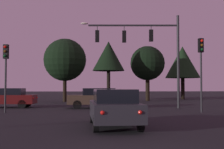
{
  "coord_description": "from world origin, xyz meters",
  "views": [
    {
      "loc": [
        -0.95,
        -6.33,
        1.61
      ],
      "look_at": [
        1.02,
        19.21,
        2.65
      ],
      "focal_mm": 49.61,
      "sensor_mm": 36.0,
      "label": 1
    }
  ],
  "objects_px": {
    "traffic_signal_mast_arm": "(147,44)",
    "car_crossing_left": "(97,98)",
    "car_crossing_right": "(6,97)",
    "tree_right_cluster": "(65,60)",
    "traffic_light_corner_right": "(201,60)",
    "traffic_light_corner_left": "(6,64)",
    "tree_center_horizon": "(183,62)",
    "car_nearside_lane": "(114,107)",
    "tree_lot_edge": "(147,63)",
    "tree_behind_sign": "(109,56)"
  },
  "relations": [
    {
      "from": "traffic_signal_mast_arm",
      "to": "car_crossing_left",
      "type": "bearing_deg",
      "value": 173.0
    },
    {
      "from": "car_crossing_left",
      "to": "car_crossing_right",
      "type": "bearing_deg",
      "value": 172.12
    },
    {
      "from": "traffic_signal_mast_arm",
      "to": "tree_right_cluster",
      "type": "distance_m",
      "value": 13.0
    },
    {
      "from": "traffic_light_corner_right",
      "to": "car_crossing_left",
      "type": "distance_m",
      "value": 8.33
    },
    {
      "from": "traffic_signal_mast_arm",
      "to": "traffic_light_corner_left",
      "type": "distance_m",
      "value": 10.39
    },
    {
      "from": "traffic_light_corner_right",
      "to": "tree_center_horizon",
      "type": "xyz_separation_m",
      "value": [
        5.14,
        20.41,
        1.52
      ]
    },
    {
      "from": "car_crossing_right",
      "to": "car_nearside_lane",
      "type": "bearing_deg",
      "value": -58.55
    },
    {
      "from": "traffic_signal_mast_arm",
      "to": "car_crossing_left",
      "type": "xyz_separation_m",
      "value": [
        -3.78,
        0.46,
        -4.11
      ]
    },
    {
      "from": "car_crossing_left",
      "to": "tree_lot_edge",
      "type": "relative_size",
      "value": 0.73
    },
    {
      "from": "traffic_light_corner_right",
      "to": "tree_right_cluster",
      "type": "height_order",
      "value": "tree_right_cluster"
    },
    {
      "from": "traffic_signal_mast_arm",
      "to": "car_crossing_left",
      "type": "relative_size",
      "value": 1.62
    },
    {
      "from": "traffic_light_corner_left",
      "to": "tree_behind_sign",
      "type": "distance_m",
      "value": 15.03
    },
    {
      "from": "tree_center_horizon",
      "to": "tree_lot_edge",
      "type": "xyz_separation_m",
      "value": [
        -5.43,
        -3.97,
        -0.48
      ]
    },
    {
      "from": "traffic_light_corner_left",
      "to": "car_nearside_lane",
      "type": "bearing_deg",
      "value": -49.44
    },
    {
      "from": "car_crossing_left",
      "to": "tree_lot_edge",
      "type": "distance_m",
      "value": 13.94
    },
    {
      "from": "car_crossing_left",
      "to": "car_crossing_right",
      "type": "distance_m",
      "value": 7.13
    },
    {
      "from": "traffic_signal_mast_arm",
      "to": "tree_lot_edge",
      "type": "relative_size",
      "value": 1.18
    },
    {
      "from": "car_crossing_right",
      "to": "tree_behind_sign",
      "type": "bearing_deg",
      "value": 43.44
    },
    {
      "from": "car_nearside_lane",
      "to": "car_crossing_right",
      "type": "bearing_deg",
      "value": 121.45
    },
    {
      "from": "traffic_light_corner_right",
      "to": "tree_right_cluster",
      "type": "relative_size",
      "value": 0.68
    },
    {
      "from": "traffic_light_corner_left",
      "to": "car_crossing_right",
      "type": "xyz_separation_m",
      "value": [
        -1.23,
        4.91,
        -2.24
      ]
    },
    {
      "from": "traffic_light_corner_left",
      "to": "car_nearside_lane",
      "type": "height_order",
      "value": "traffic_light_corner_left"
    },
    {
      "from": "car_nearside_lane",
      "to": "traffic_signal_mast_arm",
      "type": "bearing_deg",
      "value": 72.4
    },
    {
      "from": "traffic_signal_mast_arm",
      "to": "car_nearside_lane",
      "type": "relative_size",
      "value": 1.62
    },
    {
      "from": "car_crossing_left",
      "to": "tree_behind_sign",
      "type": "xyz_separation_m",
      "value": [
        1.49,
        9.07,
        4.08
      ]
    },
    {
      "from": "tree_behind_sign",
      "to": "tree_center_horizon",
      "type": "distance_m",
      "value": 12.27
    },
    {
      "from": "traffic_light_corner_left",
      "to": "car_crossing_left",
      "type": "relative_size",
      "value": 0.92
    },
    {
      "from": "traffic_signal_mast_arm",
      "to": "traffic_light_corner_right",
      "type": "xyz_separation_m",
      "value": [
        2.76,
        -4.04,
        -1.57
      ]
    },
    {
      "from": "tree_center_horizon",
      "to": "tree_behind_sign",
      "type": "bearing_deg",
      "value": -146.14
    },
    {
      "from": "traffic_light_corner_left",
      "to": "tree_behind_sign",
      "type": "bearing_deg",
      "value": 60.62
    },
    {
      "from": "traffic_light_corner_left",
      "to": "tree_lot_edge",
      "type": "bearing_deg",
      "value": 52.72
    },
    {
      "from": "car_crossing_left",
      "to": "car_nearside_lane",
      "type": "bearing_deg",
      "value": -88.05
    },
    {
      "from": "traffic_signal_mast_arm",
      "to": "traffic_light_corner_left",
      "type": "xyz_separation_m",
      "value": [
        -9.61,
        -3.47,
        -1.87
      ]
    },
    {
      "from": "car_crossing_right",
      "to": "tree_right_cluster",
      "type": "bearing_deg",
      "value": 68.03
    },
    {
      "from": "traffic_light_corner_left",
      "to": "car_crossing_right",
      "type": "distance_m",
      "value": 5.54
    },
    {
      "from": "traffic_light_corner_right",
      "to": "tree_behind_sign",
      "type": "distance_m",
      "value": 14.56
    },
    {
      "from": "tree_behind_sign",
      "to": "tree_right_cluster",
      "type": "distance_m",
      "value": 4.93
    },
    {
      "from": "car_crossing_right",
      "to": "traffic_signal_mast_arm",
      "type": "bearing_deg",
      "value": -7.57
    },
    {
      "from": "tree_lot_edge",
      "to": "tree_center_horizon",
      "type": "bearing_deg",
      "value": 36.17
    },
    {
      "from": "traffic_light_corner_right",
      "to": "traffic_signal_mast_arm",
      "type": "bearing_deg",
      "value": 124.32
    },
    {
      "from": "car_nearside_lane",
      "to": "car_crossing_left",
      "type": "bearing_deg",
      "value": 91.95
    },
    {
      "from": "car_nearside_lane",
      "to": "tree_right_cluster",
      "type": "bearing_deg",
      "value": 99.45
    },
    {
      "from": "tree_center_horizon",
      "to": "traffic_light_corner_right",
      "type": "bearing_deg",
      "value": -104.14
    },
    {
      "from": "traffic_light_corner_left",
      "to": "car_crossing_right",
      "type": "relative_size",
      "value": 0.9
    },
    {
      "from": "traffic_signal_mast_arm",
      "to": "tree_right_cluster",
      "type": "bearing_deg",
      "value": 122.64
    },
    {
      "from": "traffic_light_corner_left",
      "to": "car_crossing_left",
      "type": "xyz_separation_m",
      "value": [
        5.83,
        3.93,
        -2.24
      ]
    },
    {
      "from": "traffic_signal_mast_arm",
      "to": "car_crossing_right",
      "type": "distance_m",
      "value": 11.68
    },
    {
      "from": "car_crossing_left",
      "to": "traffic_signal_mast_arm",
      "type": "bearing_deg",
      "value": -7.0
    },
    {
      "from": "car_crossing_left",
      "to": "tree_center_horizon",
      "type": "xyz_separation_m",
      "value": [
        11.68,
        15.91,
        4.06
      ]
    },
    {
      "from": "tree_behind_sign",
      "to": "car_crossing_left",
      "type": "bearing_deg",
      "value": -99.32
    }
  ]
}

